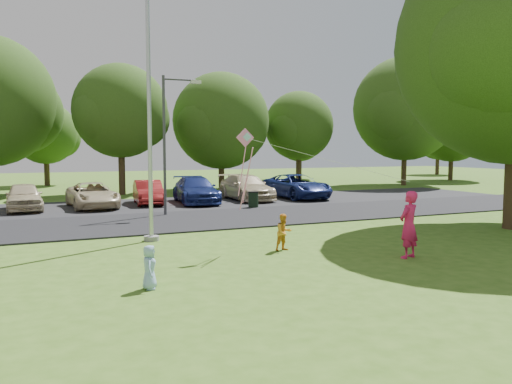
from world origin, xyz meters
name	(u,v)px	position (x,y,z in m)	size (l,w,h in m)	color
ground	(320,262)	(0.00, 0.00, 0.00)	(120.00, 120.00, 0.00)	#385F19
park_road	(212,219)	(0.00, 9.00, 0.03)	(60.00, 6.00, 0.06)	black
parking_strip	(173,204)	(0.00, 15.50, 0.03)	(42.00, 7.00, 0.06)	black
flagpole	(149,115)	(-3.50, 5.00, 4.17)	(0.50, 0.50, 10.00)	#B7BABF
street_lamp	(170,132)	(-1.30, 10.98, 3.83)	(1.80, 0.29, 6.38)	#3F3F44
trash_can	(253,200)	(3.34, 12.05, 0.44)	(0.55, 0.55, 0.88)	black
tree_row	(163,112)	(1.59, 24.23, 5.71)	(64.35, 11.94, 10.88)	#332316
horizon_trees	(165,136)	(4.06, 33.88, 4.30)	(77.46, 7.20, 7.02)	#332316
parked_cars	(196,190)	(1.31, 15.44, 0.77)	(17.48, 5.63, 1.48)	#C6B793
woman	(409,225)	(2.53, -0.61, 0.95)	(0.69, 0.45, 1.90)	#D71C59
child_yellow	(284,232)	(-0.20, 1.74, 0.56)	(0.54, 0.42, 1.12)	orange
child_blue	(149,267)	(-4.80, -0.78, 0.49)	(0.48, 0.31, 0.97)	#8BB1D5
kite	(249,154)	(-1.28, 1.90, 2.93)	(4.17, 2.82, 2.42)	pink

